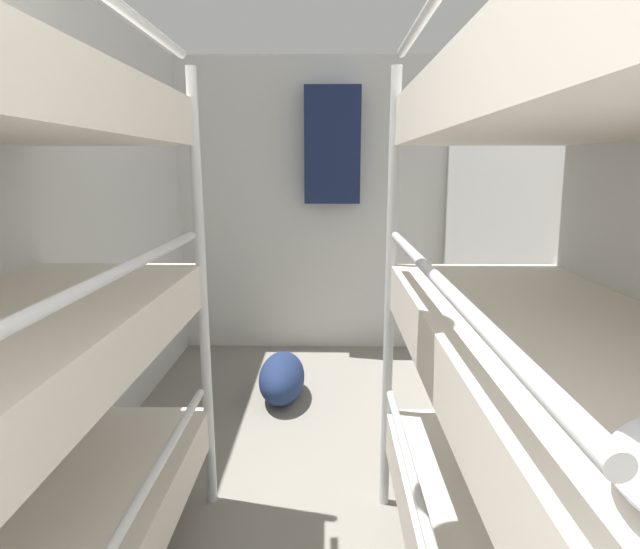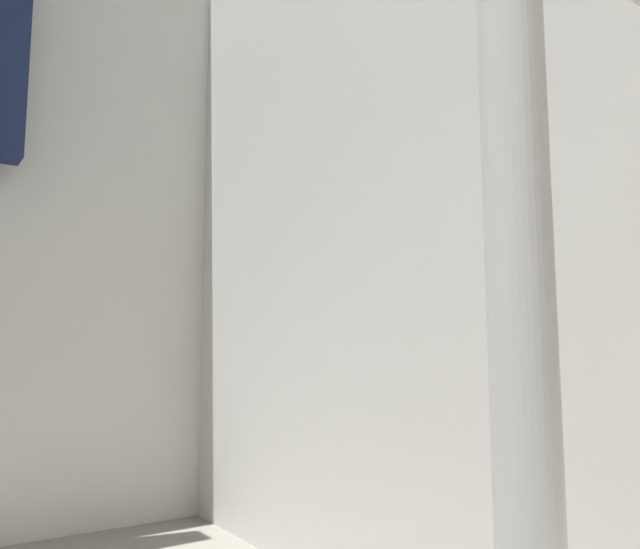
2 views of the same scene
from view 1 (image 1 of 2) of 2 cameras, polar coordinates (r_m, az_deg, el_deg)
name	(u,v)px [view 1 (image 1 of 2)]	position (r m, az deg, el deg)	size (l,w,h in m)	color
wall_left	(11,254)	(2.35, -31.83, 2.01)	(0.06, 4.57, 2.41)	silver
wall_right	(581,256)	(2.21, 27.66, 1.92)	(0.06, 4.57, 2.41)	silver
wall_back	(312,209)	(4.22, -0.91, 7.53)	(2.32, 0.06, 2.41)	silver
bunk_stack_right_near	(580,374)	(1.37, 27.58, -10.02)	(0.72, 1.83, 1.97)	silver
duffel_bag	(282,378)	(3.46, -4.38, -11.66)	(0.31, 0.58, 0.31)	navy
hanging_coat	(332,146)	(4.05, 1.42, 14.51)	(0.44, 0.12, 0.90)	#192347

